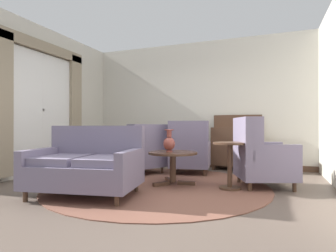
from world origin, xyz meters
TOP-DOWN VIEW (x-y plane):
  - ground at (0.00, 0.00)m, footprint 7.48×7.48m
  - wall_back at (0.00, 2.67)m, footprint 5.41×0.08m
  - wall_left at (-2.63, 0.80)m, footprint 0.08×3.74m
  - baseboard_back at (0.00, 2.62)m, footprint 5.25×0.03m
  - area_rug at (0.00, 0.30)m, footprint 3.45×3.45m
  - window_with_curtains at (-2.53, 0.51)m, footprint 0.12×2.12m
  - coffee_table at (0.20, 0.45)m, footprint 0.79×0.79m
  - porcelain_vase at (0.15, 0.43)m, footprint 0.19×0.19m
  - settee at (-0.66, -0.60)m, footprint 1.54×1.13m
  - armchair_far_left at (0.17, 1.53)m, footprint 0.87×0.89m
  - armchair_back_corner at (1.50, 0.77)m, footprint 1.02×1.00m
  - armchair_beside_settee at (-0.74, 1.22)m, footprint 1.11×1.09m
  - side_table at (1.10, 0.44)m, footprint 0.49×0.49m
  - sideboard at (0.97, 2.38)m, footprint 1.04×0.41m

SIDE VIEW (x-z plane):
  - ground at x=0.00m, z-range 0.00..0.00m
  - area_rug at x=0.00m, z-range 0.00..0.01m
  - baseboard_back at x=0.00m, z-range 0.00..0.12m
  - settee at x=-0.66m, z-range -0.08..0.87m
  - coffee_table at x=0.20m, z-range 0.15..0.68m
  - armchair_beside_settee at x=-0.74m, z-range -0.07..0.91m
  - side_table at x=1.10m, z-range 0.07..0.77m
  - armchair_far_left at x=0.17m, z-range -0.08..0.97m
  - armchair_back_corner at x=1.50m, z-range -0.08..1.00m
  - sideboard at x=0.97m, z-range -0.07..1.12m
  - porcelain_vase at x=0.15m, z-range 0.50..0.86m
  - window_with_curtains at x=-2.53m, z-range 0.17..2.68m
  - wall_back at x=0.00m, z-range 0.00..2.94m
  - wall_left at x=-2.63m, z-range 0.00..2.94m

